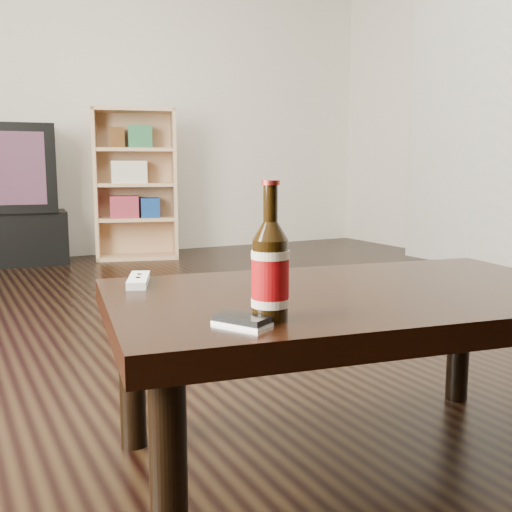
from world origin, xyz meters
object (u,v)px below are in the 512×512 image
remote (139,280)px  beer_bottle (270,272)px  phone (242,320)px  bookshelf (134,182)px  coffee_table (356,313)px

remote → beer_bottle: bearing=-54.3°
beer_bottle → phone: 0.11m
phone → remote: size_ratio=0.68×
bookshelf → phone: bearing=-88.0°
bookshelf → remote: bookshelf is taller
phone → remote: 0.46m
bookshelf → coffee_table: size_ratio=0.93×
coffee_table → phone: bearing=-157.7°
coffee_table → beer_bottle: beer_bottle is taller
bookshelf → beer_bottle: 3.68m
bookshelf → coffee_table: bearing=-82.6°
coffee_table → beer_bottle: 0.37m
coffee_table → remote: (-0.43, 0.31, 0.07)m
coffee_table → remote: 0.53m
bookshelf → remote: (-0.93, -3.14, -0.16)m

